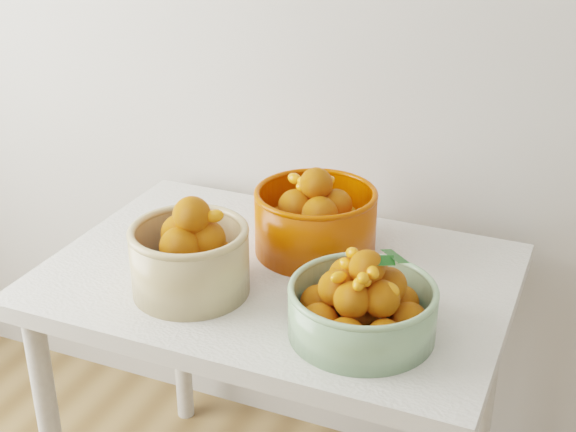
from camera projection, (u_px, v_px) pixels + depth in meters
name	position (u px, v px, depth m)	size (l,w,h in m)	color
table	(278.00, 309.00, 1.79)	(1.00, 0.70, 0.75)	silver
bowl_cream	(190.00, 256.00, 1.64)	(0.30, 0.30, 0.21)	tan
bowl_green	(362.00, 305.00, 1.51)	(0.33, 0.33, 0.18)	#81A67A
bowl_orange	(316.00, 220.00, 1.81)	(0.30, 0.30, 0.20)	#BF3500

